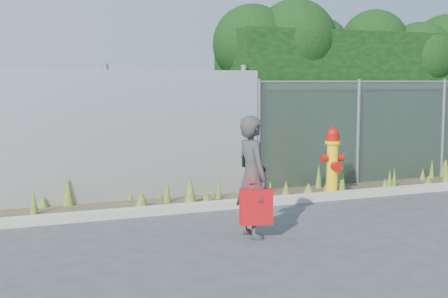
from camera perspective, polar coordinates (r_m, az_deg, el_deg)
name	(u,v)px	position (r m, az deg, el deg)	size (l,w,h in m)	color
ground	(285,233)	(8.40, 5.62, -7.68)	(80.00, 80.00, 0.00)	#3D3D40
curb	(232,204)	(9.97, 0.71, -5.07)	(16.00, 0.22, 0.12)	#AEAB9D
weed_strip	(233,192)	(10.67, 0.79, -3.99)	(16.00, 1.33, 0.53)	#443B27
corrugated_fence	(10,140)	(10.24, -19.01, 0.79)	(8.50, 0.21, 2.30)	#B6B9BD
chainlink_fence	(402,130)	(13.06, 15.94, 1.69)	(6.50, 0.07, 2.05)	gray
hedge	(378,81)	(13.91, 13.93, 6.05)	(7.52, 2.01, 3.64)	black
fire_hydrant	(333,162)	(11.06, 9.90, -1.20)	(0.41, 0.37, 1.24)	yellow
woman	(252,177)	(8.05, 2.60, -2.55)	(0.58, 0.38, 1.58)	#0D554C
red_tote_bag	(256,207)	(7.94, 2.96, -5.28)	(0.41, 0.15, 0.54)	red
black_shoulder_bag	(251,160)	(8.27, 2.44, -1.05)	(0.22, 0.09, 0.17)	black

